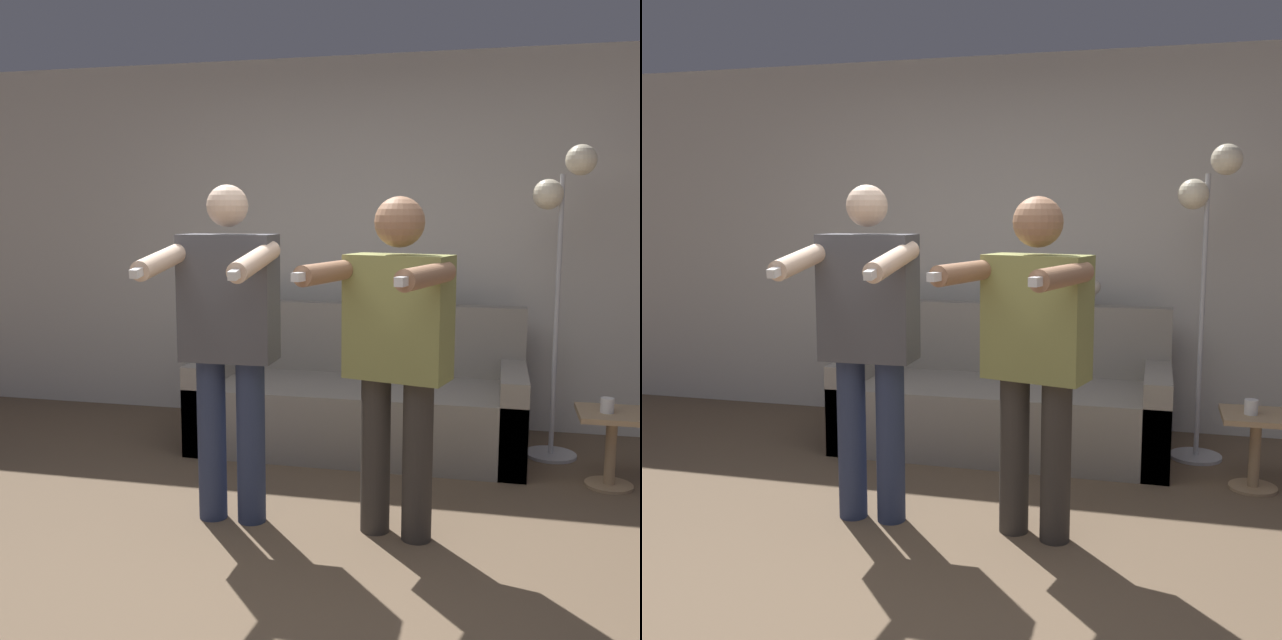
{
  "view_description": "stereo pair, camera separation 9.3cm",
  "coord_description": "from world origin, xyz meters",
  "views": [
    {
      "loc": [
        0.87,
        -2.69,
        1.51
      ],
      "look_at": [
        -0.08,
        1.3,
        0.93
      ],
      "focal_mm": 42.0,
      "sensor_mm": 36.0,
      "label": 1
    },
    {
      "loc": [
        0.96,
        -2.67,
        1.51
      ],
      "look_at": [
        -0.08,
        1.3,
        0.93
      ],
      "focal_mm": 42.0,
      "sensor_mm": 36.0,
      "label": 2
    }
  ],
  "objects": [
    {
      "name": "ground_plane",
      "position": [
        0.0,
        0.0,
        0.0
      ],
      "size": [
        16.0,
        16.0,
        0.0
      ],
      "primitive_type": "plane",
      "color": "brown"
    },
    {
      "name": "wall_back",
      "position": [
        0.0,
        2.63,
        1.3
      ],
      "size": [
        10.0,
        0.05,
        2.6
      ],
      "color": "beige",
      "rests_on": "ground_plane"
    },
    {
      "name": "couch",
      "position": [
        0.03,
        1.97,
        0.28
      ],
      "size": [
        2.08,
        0.87,
        0.9
      ],
      "color": "gray",
      "rests_on": "ground_plane"
    },
    {
      "name": "person_left",
      "position": [
        -0.38,
        0.65,
        0.95
      ],
      "size": [
        0.52,
        0.67,
        1.65
      ],
      "rotation": [
        0.0,
        0.0,
        0.01
      ],
      "color": "#2D3856",
      "rests_on": "ground_plane"
    },
    {
      "name": "person_right",
      "position": [
        0.43,
        0.65,
        0.93
      ],
      "size": [
        0.64,
        0.77,
        1.59
      ],
      "rotation": [
        0.0,
        0.0,
        -0.25
      ],
      "color": "#38332D",
      "rests_on": "ground_plane"
    },
    {
      "name": "cat",
      "position": [
        0.43,
        2.3,
        0.99
      ],
      "size": [
        0.48,
        0.11,
        0.18
      ],
      "color": "#B7AD9E",
      "rests_on": "couch"
    },
    {
      "name": "floor_lamp",
      "position": [
        1.24,
        2.05,
        1.42
      ],
      "size": [
        0.36,
        0.32,
        1.92
      ],
      "color": "#B2B2B7",
      "rests_on": "ground_plane"
    },
    {
      "name": "side_table",
      "position": [
        1.52,
        1.57,
        0.3
      ],
      "size": [
        0.37,
        0.37,
        0.43
      ],
      "color": "#A38460",
      "rests_on": "ground_plane"
    },
    {
      "name": "cup",
      "position": [
        1.48,
        1.55,
        0.47
      ],
      "size": [
        0.07,
        0.07,
        0.08
      ],
      "color": "white",
      "rests_on": "side_table"
    }
  ]
}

